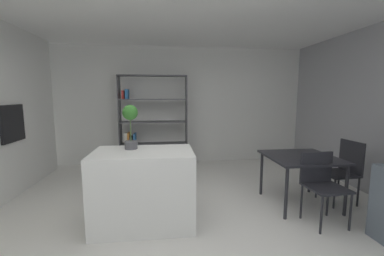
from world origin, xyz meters
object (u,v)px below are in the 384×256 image
at_px(built_in_oven, 12,123).
at_px(potted_plant_on_island, 130,121).
at_px(dining_chair_window_side, 344,167).
at_px(kitchen_island, 144,188).
at_px(dining_chair_near, 321,180).
at_px(dining_table, 301,161).
at_px(open_bookshelf, 148,125).

height_order(built_in_oven, potted_plant_on_island, potted_plant_on_island).
relative_size(potted_plant_on_island, dining_chair_window_side, 0.60).
distance_m(kitchen_island, dining_chair_window_side, 2.97).
xyz_separation_m(kitchen_island, dining_chair_near, (2.24, -0.18, 0.07)).
bearing_deg(dining_table, built_in_oven, 169.58).
distance_m(dining_table, dining_chair_near, 0.51).
relative_size(kitchen_island, dining_table, 1.26).
xyz_separation_m(kitchen_island, open_bookshelf, (-0.10, 2.54, 0.48)).
relative_size(open_bookshelf, dining_chair_near, 2.32).
xyz_separation_m(kitchen_island, dining_chair_window_side, (2.95, 0.32, 0.08)).
xyz_separation_m(dining_chair_window_side, dining_chair_near, (-0.71, -0.51, -0.01)).
xyz_separation_m(potted_plant_on_island, open_bookshelf, (0.06, 2.40, -0.34)).
bearing_deg(dining_chair_near, kitchen_island, 171.13).
height_order(built_in_oven, kitchen_island, built_in_oven).
relative_size(dining_chair_window_side, dining_chair_near, 1.06).
height_order(built_in_oven, open_bookshelf, open_bookshelf).
bearing_deg(open_bookshelf, dining_chair_near, -49.42).
bearing_deg(dining_table, potted_plant_on_island, -175.93).
relative_size(potted_plant_on_island, open_bookshelf, 0.27).
relative_size(built_in_oven, dining_chair_window_side, 0.62).
bearing_deg(open_bookshelf, dining_table, -43.57).
height_order(built_in_oven, dining_chair_near, built_in_oven).
height_order(potted_plant_on_island, dining_chair_window_side, potted_plant_on_island).
bearing_deg(dining_chair_near, dining_chair_window_side, 31.12).
height_order(kitchen_island, dining_chair_window_side, same).
height_order(dining_chair_window_side, dining_chair_near, dining_chair_window_side).
height_order(kitchen_island, dining_table, kitchen_island).
bearing_deg(potted_plant_on_island, dining_table, 4.07).
bearing_deg(built_in_oven, kitchen_island, -28.01).
bearing_deg(built_in_oven, dining_table, -10.42).
bearing_deg(kitchen_island, dining_chair_window_side, 6.23).
bearing_deg(dining_table, kitchen_island, -171.99).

